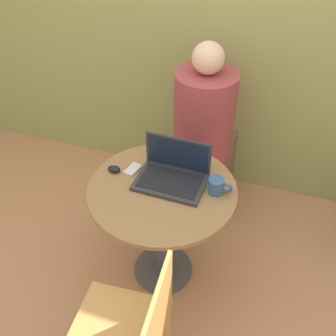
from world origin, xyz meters
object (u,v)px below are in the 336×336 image
at_px(laptop, 173,174).
at_px(cell_phone, 133,170).
at_px(chair_empty, 131,334).
at_px(person_seated, 205,142).

height_order(laptop, cell_phone, laptop).
height_order(chair_empty, person_seated, person_seated).
bearing_deg(laptop, chair_empty, -85.65).
bearing_deg(chair_empty, laptop, 94.35).
distance_m(laptop, chair_empty, 0.81).
distance_m(laptop, person_seated, 0.69).
relative_size(laptop, cell_phone, 3.26).
bearing_deg(cell_phone, chair_empty, -68.99).
xyz_separation_m(laptop, chair_empty, (0.06, -0.75, -0.30)).
bearing_deg(laptop, cell_phone, 179.71).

